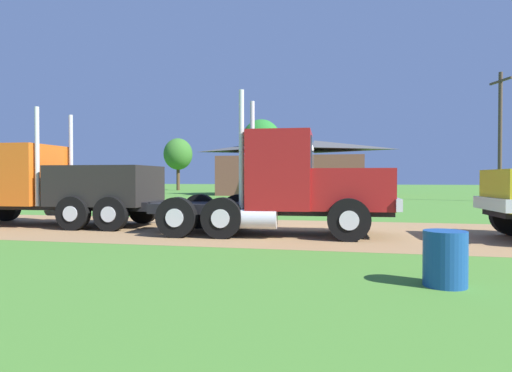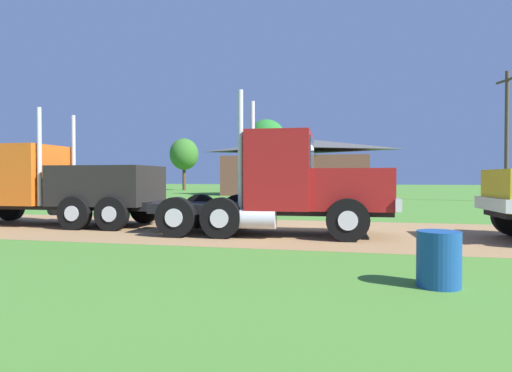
{
  "view_description": "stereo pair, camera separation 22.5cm",
  "coord_description": "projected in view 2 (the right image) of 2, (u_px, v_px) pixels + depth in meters",
  "views": [
    {
      "loc": [
        1.4,
        -13.1,
        1.6
      ],
      "look_at": [
        -1.36,
        -0.24,
        1.37
      ],
      "focal_mm": 30.77,
      "sensor_mm": 36.0,
      "label": 1
    },
    {
      "loc": [
        1.62,
        -13.05,
        1.6
      ],
      "look_at": [
        -1.36,
        -0.24,
        1.37
      ],
      "focal_mm": 30.77,
      "sensor_mm": 36.0,
      "label": 2
    }
  ],
  "objects": [
    {
      "name": "tree_left",
      "position": [
        184.0,
        154.0,
        58.24
      ],
      "size": [
        3.8,
        3.8,
        6.89
      ],
      "color": "#513823",
      "rests_on": "ground_plane"
    },
    {
      "name": "shed_building",
      "position": [
        298.0,
        168.0,
        41.81
      ],
      "size": [
        14.05,
        7.93,
        5.41
      ],
      "color": "brown",
      "rests_on": "ground_plane"
    },
    {
      "name": "truck_near_left",
      "position": [
        54.0,
        187.0,
        14.95
      ],
      "size": [
        7.76,
        2.87,
        3.86
      ],
      "color": "black",
      "rests_on": "ground_plane"
    },
    {
      "name": "dirt_track",
      "position": [
        302.0,
        232.0,
        13.11
      ],
      "size": [
        120.0,
        6.84,
        0.01
      ],
      "primitive_type": "cube",
      "color": "#9C764B",
      "rests_on": "ground_plane"
    },
    {
      "name": "utility_pole_near",
      "position": [
        507.0,
        133.0,
        29.7
      ],
      "size": [
        0.82,
        2.13,
        8.85
      ],
      "color": "#4D3C30",
      "rests_on": "ground_plane"
    },
    {
      "name": "truck_foreground_white",
      "position": [
        293.0,
        187.0,
        12.35
      ],
      "size": [
        6.96,
        2.85,
        3.96
      ],
      "color": "black",
      "rests_on": "ground_plane"
    },
    {
      "name": "steel_barrel",
      "position": [
        439.0,
        259.0,
        6.45
      ],
      "size": [
        0.63,
        0.63,
        0.82
      ],
      "primitive_type": "cylinder",
      "color": "#19478C",
      "rests_on": "ground_plane"
    },
    {
      "name": "tree_mid",
      "position": [
        267.0,
        142.0,
        43.23
      ],
      "size": [
        3.95,
        3.95,
        7.4
      ],
      "color": "#513823",
      "rests_on": "ground_plane"
    },
    {
      "name": "ground_plane",
      "position": [
        302.0,
        232.0,
        13.11
      ],
      "size": [
        200.0,
        200.0,
        0.0
      ],
      "primitive_type": "plane",
      "color": "#49812E"
    }
  ]
}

